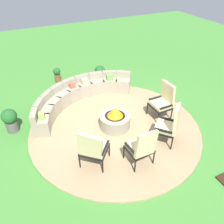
{
  "coord_description": "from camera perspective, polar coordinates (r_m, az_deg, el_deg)",
  "views": [
    {
      "loc": [
        -2.27,
        -4.6,
        4.3
      ],
      "look_at": [
        0.0,
        0.2,
        0.45
      ],
      "focal_mm": 35.77,
      "sensor_mm": 36.0,
      "label": 1
    }
  ],
  "objects": [
    {
      "name": "ground_plane",
      "position": [
        6.69,
        0.73,
        -4.03
      ],
      "size": [
        24.0,
        24.0,
        0.0
      ],
      "primitive_type": "plane",
      "color": "#478C38"
    },
    {
      "name": "patio_circle",
      "position": [
        6.67,
        0.74,
        -3.83
      ],
      "size": [
        4.98,
        4.98,
        0.06
      ],
      "primitive_type": "cylinder",
      "color": "tan",
      "rests_on": "ground_plane"
    },
    {
      "name": "fire_pit",
      "position": [
        6.49,
        0.75,
        -1.88
      ],
      "size": [
        0.9,
        0.9,
        0.68
      ],
      "color": "#9E937F",
      "rests_on": "patio_circle"
    },
    {
      "name": "curved_stone_bench",
      "position": [
        7.58,
        -8.6,
        4.23
      ],
      "size": [
        3.76,
        1.98,
        0.73
      ],
      "color": "#9E937F",
      "rests_on": "patio_circle"
    },
    {
      "name": "lounge_chair_front_left",
      "position": [
        5.22,
        -4.93,
        -9.08
      ],
      "size": [
        0.84,
        0.86,
        1.12
      ],
      "rotation": [
        0.0,
        0.0,
        5.57
      ],
      "color": "black",
      "rests_on": "patio_circle"
    },
    {
      "name": "lounge_chair_front_right",
      "position": [
        5.27,
        7.64,
        -8.75
      ],
      "size": [
        0.62,
        0.57,
        1.09
      ],
      "rotation": [
        0.0,
        0.0,
        6.35
      ],
      "color": "black",
      "rests_on": "patio_circle"
    },
    {
      "name": "lounge_chair_back_left",
      "position": [
        5.99,
        14.55,
        -3.09
      ],
      "size": [
        0.81,
        0.83,
        1.18
      ],
      "rotation": [
        0.0,
        0.0,
        7.01
      ],
      "color": "black",
      "rests_on": "patio_circle"
    },
    {
      "name": "lounge_chair_back_right",
      "position": [
        6.9,
        12.98,
        2.94
      ],
      "size": [
        0.59,
        0.62,
        1.15
      ],
      "rotation": [
        0.0,
        0.0,
        7.88
      ],
      "color": "black",
      "rests_on": "patio_circle"
    },
    {
      "name": "potted_plant_0",
      "position": [
        6.97,
        -24.59,
        -1.72
      ],
      "size": [
        0.43,
        0.43,
        0.74
      ],
      "color": "#605B56",
      "rests_on": "ground_plane"
    },
    {
      "name": "potted_plant_1",
      "position": [
        9.18,
        -13.81,
        9.27
      ],
      "size": [
        0.28,
        0.28,
        0.61
      ],
      "color": "brown",
      "rests_on": "ground_plane"
    },
    {
      "name": "potted_plant_2",
      "position": [
        8.99,
        -3.08,
        9.93
      ],
      "size": [
        0.42,
        0.42,
        0.66
      ],
      "color": "brown",
      "rests_on": "ground_plane"
    }
  ]
}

